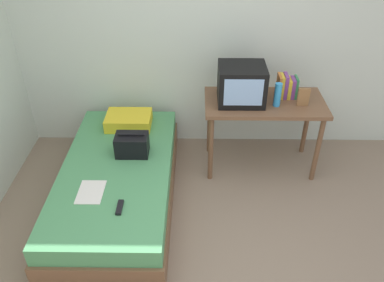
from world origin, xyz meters
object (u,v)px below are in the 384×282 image
object	(u,v)px
picture_frame	(303,97)
pillow	(129,120)
book_row	(287,87)
water_bottle	(278,95)
magazine	(91,192)
remote_dark	(120,207)
bed	(118,184)
handbag	(132,145)
desk	(264,110)
tv	(241,84)

from	to	relation	value
picture_frame	pillow	bearing A→B (deg)	174.46
book_row	picture_frame	bearing A→B (deg)	-53.85
water_bottle	magazine	size ratio (longest dim) A/B	0.80
magazine	remote_dark	world-z (taller)	remote_dark
magazine	pillow	bearing A→B (deg)	80.75
bed	pillow	bearing A→B (deg)	88.04
handbag	picture_frame	bearing A→B (deg)	11.57
handbag	magazine	bearing A→B (deg)	-116.67
picture_frame	desk	bearing A→B (deg)	166.37
pillow	desk	bearing A→B (deg)	-3.46
picture_frame	handbag	bearing A→B (deg)	-168.43
picture_frame	handbag	size ratio (longest dim) A/B	0.59
picture_frame	magazine	bearing A→B (deg)	-155.01
remote_dark	water_bottle	bearing A→B (deg)	37.70
desk	water_bottle	distance (m)	0.25
book_row	water_bottle	bearing A→B (deg)	-122.66
pillow	magazine	bearing A→B (deg)	-99.25
bed	pillow	distance (m)	0.74
desk	remote_dark	bearing A→B (deg)	-137.96
book_row	magazine	world-z (taller)	book_row
desk	pillow	size ratio (longest dim) A/B	2.54
desk	picture_frame	xyz separation A→B (m)	(0.34, -0.08, 0.19)
tv	remote_dark	size ratio (longest dim) A/B	2.82
water_bottle	picture_frame	bearing A→B (deg)	1.69
magazine	tv	bearing A→B (deg)	36.38
handbag	remote_dark	xyz separation A→B (m)	(-0.00, -0.73, -0.09)
bed	picture_frame	size ratio (longest dim) A/B	11.38
book_row	remote_dark	world-z (taller)	book_row
bed	magazine	bearing A→B (deg)	-112.33
tv	pillow	distance (m)	1.21
tv	handbag	bearing A→B (deg)	-158.25
desk	book_row	world-z (taller)	book_row
desk	magazine	world-z (taller)	desk
water_bottle	picture_frame	distance (m)	0.25
book_row	remote_dark	bearing A→B (deg)	-140.11
bed	tv	size ratio (longest dim) A/B	4.55
desk	remote_dark	world-z (taller)	desk
desk	handbag	distance (m)	1.33
water_bottle	magazine	bearing A→B (deg)	-151.97
book_row	picture_frame	size ratio (longest dim) A/B	1.33
water_bottle	remote_dark	world-z (taller)	water_bottle
bed	water_bottle	world-z (taller)	water_bottle
water_bottle	handbag	size ratio (longest dim) A/B	0.77
water_bottle	pillow	distance (m)	1.52
picture_frame	magazine	xyz separation A→B (m)	(-1.87, -0.87, -0.43)
bed	magazine	xyz separation A→B (m)	(-0.15, -0.35, 0.22)
picture_frame	remote_dark	size ratio (longest dim) A/B	1.13
desk	bed	bearing A→B (deg)	-156.56
water_bottle	handbag	bearing A→B (deg)	-166.68
bed	picture_frame	world-z (taller)	picture_frame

